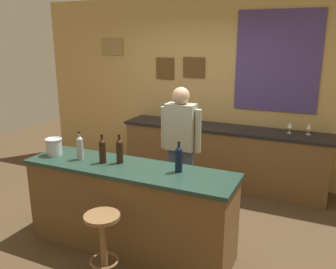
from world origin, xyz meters
name	(u,v)px	position (x,y,z in m)	size (l,w,h in m)	color
ground_plane	(148,229)	(0.00, 0.00, 0.00)	(10.00, 10.00, 0.00)	#4C3823
back_wall	(208,88)	(0.03, 2.03, 1.42)	(6.00, 0.09, 2.80)	tan
bar_counter	(129,208)	(0.00, -0.40, 0.46)	(2.23, 0.60, 0.92)	brown
side_counter	(222,156)	(0.40, 1.65, 0.45)	(3.06, 0.56, 0.90)	brown
bartender	(181,143)	(0.18, 0.54, 0.94)	(0.52, 0.21, 1.62)	#384766
bar_stool	(103,237)	(0.07, -0.98, 0.46)	(0.32, 0.32, 0.68)	brown
wine_bottle_a	(80,147)	(-0.58, -0.42, 1.06)	(0.07, 0.07, 0.31)	#999E99
wine_bottle_b	(102,150)	(-0.30, -0.41, 1.06)	(0.07, 0.07, 0.31)	black
wine_bottle_c	(120,150)	(-0.13, -0.34, 1.06)	(0.07, 0.07, 0.31)	black
wine_bottle_d	(179,158)	(0.52, -0.32, 1.06)	(0.07, 0.07, 0.31)	black
ice_bucket	(54,146)	(-0.93, -0.42, 1.02)	(0.19, 0.19, 0.19)	#B7BABF
wine_glass_a	(290,125)	(1.33, 1.71, 1.01)	(0.07, 0.07, 0.16)	silver
wine_glass_b	(309,127)	(1.57, 1.74, 1.01)	(0.07, 0.07, 0.16)	silver
coffee_mug	(191,120)	(-0.13, 1.69, 0.95)	(0.12, 0.08, 0.09)	#336699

